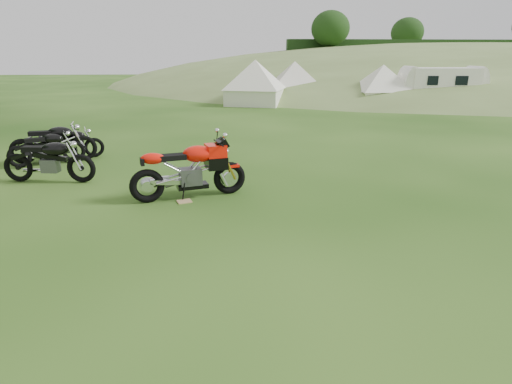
{
  "coord_description": "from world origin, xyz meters",
  "views": [
    {
      "loc": [
        -0.61,
        -6.36,
        2.78
      ],
      "look_at": [
        -0.11,
        0.4,
        0.6
      ],
      "focal_mm": 30.0,
      "sensor_mm": 36.0,
      "label": 1
    }
  ],
  "objects_px": {
    "vintage_moto_b": "(46,147)",
    "tent_right": "(382,84)",
    "vintage_moto_c": "(70,143)",
    "vintage_moto_d": "(53,142)",
    "tent_mid": "(294,80)",
    "sport_motorcycle": "(189,166)",
    "vintage_moto_a": "(48,159)",
    "plywood_board": "(184,201)",
    "tent_left": "(255,82)",
    "caravan": "(441,87)"
  },
  "relations": [
    {
      "from": "plywood_board",
      "to": "sport_motorcycle",
      "type": "bearing_deg",
      "value": 69.2
    },
    {
      "from": "tent_left",
      "to": "caravan",
      "type": "distance_m",
      "value": 10.45
    },
    {
      "from": "vintage_moto_b",
      "to": "vintage_moto_c",
      "type": "xyz_separation_m",
      "value": [
        0.39,
        0.62,
        -0.03
      ]
    },
    {
      "from": "vintage_moto_c",
      "to": "tent_right",
      "type": "relative_size",
      "value": 0.62
    },
    {
      "from": "vintage_moto_a",
      "to": "vintage_moto_d",
      "type": "height_order",
      "value": "vintage_moto_d"
    },
    {
      "from": "vintage_moto_a",
      "to": "tent_left",
      "type": "relative_size",
      "value": 0.69
    },
    {
      "from": "vintage_moto_a",
      "to": "tent_left",
      "type": "xyz_separation_m",
      "value": [
        5.78,
        15.49,
        0.74
      ]
    },
    {
      "from": "vintage_moto_a",
      "to": "vintage_moto_d",
      "type": "xyz_separation_m",
      "value": [
        -0.62,
        1.96,
        0.02
      ]
    },
    {
      "from": "tent_left",
      "to": "vintage_moto_d",
      "type": "bearing_deg",
      "value": -98.05
    },
    {
      "from": "vintage_moto_b",
      "to": "vintage_moto_d",
      "type": "relative_size",
      "value": 0.86
    },
    {
      "from": "plywood_board",
      "to": "tent_left",
      "type": "relative_size",
      "value": 0.09
    },
    {
      "from": "vintage_moto_b",
      "to": "plywood_board",
      "type": "bearing_deg",
      "value": -64.43
    },
    {
      "from": "plywood_board",
      "to": "vintage_moto_b",
      "type": "height_order",
      "value": "vintage_moto_b"
    },
    {
      "from": "plywood_board",
      "to": "vintage_moto_c",
      "type": "bearing_deg",
      "value": 131.51
    },
    {
      "from": "vintage_moto_b",
      "to": "tent_mid",
      "type": "distance_m",
      "value": 18.58
    },
    {
      "from": "tent_left",
      "to": "tent_right",
      "type": "xyz_separation_m",
      "value": [
        7.14,
        -0.89,
        -0.08
      ]
    },
    {
      "from": "tent_mid",
      "to": "vintage_moto_c",
      "type": "bearing_deg",
      "value": -120.49
    },
    {
      "from": "caravan",
      "to": "plywood_board",
      "type": "bearing_deg",
      "value": -125.1
    },
    {
      "from": "sport_motorcycle",
      "to": "vintage_moto_c",
      "type": "bearing_deg",
      "value": 118.23
    },
    {
      "from": "plywood_board",
      "to": "vintage_moto_c",
      "type": "xyz_separation_m",
      "value": [
        -3.44,
        3.89,
        0.44
      ]
    },
    {
      "from": "tent_right",
      "to": "vintage_moto_a",
      "type": "bearing_deg",
      "value": -132.44
    },
    {
      "from": "sport_motorcycle",
      "to": "tent_left",
      "type": "xyz_separation_m",
      "value": [
        2.53,
        16.84,
        0.61
      ]
    },
    {
      "from": "vintage_moto_c",
      "to": "caravan",
      "type": "xyz_separation_m",
      "value": [
        16.44,
        11.87,
        0.61
      ]
    },
    {
      "from": "plywood_board",
      "to": "vintage_moto_d",
      "type": "bearing_deg",
      "value": 136.49
    },
    {
      "from": "vintage_moto_c",
      "to": "tent_mid",
      "type": "height_order",
      "value": "tent_mid"
    },
    {
      "from": "vintage_moto_a",
      "to": "vintage_moto_c",
      "type": "relative_size",
      "value": 1.19
    },
    {
      "from": "plywood_board",
      "to": "tent_mid",
      "type": "relative_size",
      "value": 0.1
    },
    {
      "from": "sport_motorcycle",
      "to": "tent_right",
      "type": "bearing_deg",
      "value": 42.7
    },
    {
      "from": "plywood_board",
      "to": "tent_right",
      "type": "relative_size",
      "value": 0.1
    },
    {
      "from": "sport_motorcycle",
      "to": "vintage_moto_d",
      "type": "xyz_separation_m",
      "value": [
        -3.86,
        3.31,
        -0.11
      ]
    },
    {
      "from": "vintage_moto_a",
      "to": "vintage_moto_c",
      "type": "distance_m",
      "value": 2.3
    },
    {
      "from": "plywood_board",
      "to": "vintage_moto_b",
      "type": "xyz_separation_m",
      "value": [
        -3.83,
        3.28,
        0.47
      ]
    },
    {
      "from": "vintage_moto_c",
      "to": "vintage_moto_d",
      "type": "distance_m",
      "value": 0.46
    },
    {
      "from": "tent_left",
      "to": "vintage_moto_a",
      "type": "bearing_deg",
      "value": -93.21
    },
    {
      "from": "tent_mid",
      "to": "plywood_board",
      "type": "bearing_deg",
      "value": -106.39
    },
    {
      "from": "sport_motorcycle",
      "to": "tent_mid",
      "type": "bearing_deg",
      "value": 58.82
    },
    {
      "from": "tent_left",
      "to": "tent_mid",
      "type": "xyz_separation_m",
      "value": [
        2.65,
        2.34,
        -0.04
      ]
    },
    {
      "from": "sport_motorcycle",
      "to": "vintage_moto_b",
      "type": "height_order",
      "value": "sport_motorcycle"
    },
    {
      "from": "sport_motorcycle",
      "to": "vintage_moto_d",
      "type": "distance_m",
      "value": 5.09
    },
    {
      "from": "sport_motorcycle",
      "to": "vintage_moto_a",
      "type": "xyz_separation_m",
      "value": [
        -3.25,
        1.35,
        -0.13
      ]
    },
    {
      "from": "vintage_moto_a",
      "to": "tent_right",
      "type": "distance_m",
      "value": 19.51
    },
    {
      "from": "vintage_moto_b",
      "to": "caravan",
      "type": "relative_size",
      "value": 0.4
    },
    {
      "from": "vintage_moto_b",
      "to": "caravan",
      "type": "xyz_separation_m",
      "value": [
        16.83,
        12.49,
        0.59
      ]
    },
    {
      "from": "vintage_moto_b",
      "to": "tent_right",
      "type": "relative_size",
      "value": 0.66
    },
    {
      "from": "tent_mid",
      "to": "caravan",
      "type": "height_order",
      "value": "tent_mid"
    },
    {
      "from": "vintage_moto_b",
      "to": "tent_mid",
      "type": "relative_size",
      "value": 0.63
    },
    {
      "from": "plywood_board",
      "to": "caravan",
      "type": "xyz_separation_m",
      "value": [
        13.0,
        15.76,
        1.06
      ]
    },
    {
      "from": "sport_motorcycle",
      "to": "vintage_moto_a",
      "type": "bearing_deg",
      "value": 141.31
    },
    {
      "from": "vintage_moto_b",
      "to": "tent_mid",
      "type": "height_order",
      "value": "tent_mid"
    },
    {
      "from": "tent_left",
      "to": "sport_motorcycle",
      "type": "bearing_deg",
      "value": -81.3
    }
  ]
}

